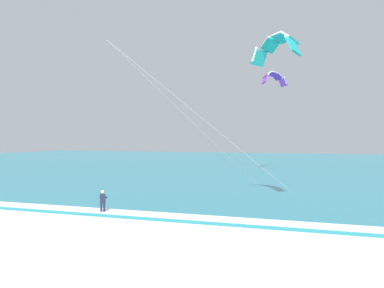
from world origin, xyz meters
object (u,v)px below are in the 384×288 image
Objects in this scene: kitesurfer at (103,201)px; kite_primary at (277,46)px; kite_distant at (273,77)px; surfboard at (103,215)px.

kite_primary is (10.07, 9.09, 11.50)m from kitesurfer.
kite_primary reaches higher than kitesurfer.
kitesurfer is 43.91m from kite_distant.
kite_primary is 33.25m from kite_distant.
kite_distant is at bearing 101.27° from kite_primary.
kite_distant reaches higher than surfboard.
kitesurfer is (-0.01, 0.02, 0.91)m from surfboard.
surfboard is 44.22m from kite_distant.
surfboard is at bearing -94.91° from kite_distant.
kite_distant is (3.58, 41.66, 14.38)m from surfboard.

